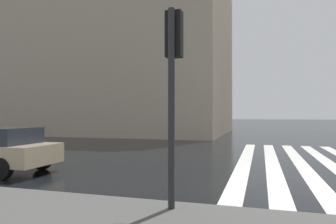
# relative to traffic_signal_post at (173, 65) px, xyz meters

# --- Properties ---
(ground_plane) EXTENTS (220.00, 220.00, 0.00)m
(ground_plane) POSITION_rel_traffic_signal_post_xyz_m (3.33, -2.66, -2.72)
(ground_plane) COLOR black
(zebra_crossing) EXTENTS (13.00, 5.50, 0.01)m
(zebra_crossing) POSITION_rel_traffic_signal_post_xyz_m (7.33, -3.42, -2.72)
(zebra_crossing) COLOR silver
(zebra_crossing) RESTS_ON ground_plane
(haussmann_block_mid) EXTENTS (15.13, 22.07, 18.03)m
(haussmann_block_mid) POSITION_rel_traffic_signal_post_xyz_m (23.40, 12.69, 6.11)
(haussmann_block_mid) COLOR tan
(haussmann_block_mid) RESTS_ON ground_plane
(traffic_signal_post) EXTENTS (0.44, 0.30, 3.56)m
(traffic_signal_post) POSITION_rel_traffic_signal_post_xyz_m (0.00, 0.00, 0.00)
(traffic_signal_post) COLOR #232326
(traffic_signal_post) RESTS_ON sidewalk_pavement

